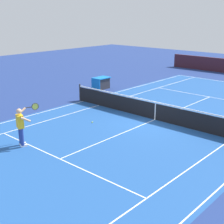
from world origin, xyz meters
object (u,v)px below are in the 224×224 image
tennis_player_near (21,125)px  tennis_ball (92,122)px  equipment_cart_tarped (101,83)px  tennis_net (155,111)px

tennis_player_near → tennis_ball: (-4.05, 0.08, -0.90)m
tennis_player_near → equipment_cart_tarped: bearing=-153.7°
tennis_net → tennis_player_near: 6.99m
tennis_player_near → tennis_ball: tennis_player_near is taller
equipment_cart_tarped → tennis_player_near: bearing=26.3°
tennis_net → tennis_player_near: size_ratio=6.89×
tennis_net → tennis_ball: (2.57, -2.11, -0.46)m
tennis_player_near → tennis_ball: 4.15m
tennis_net → equipment_cart_tarped: size_ratio=9.36×
tennis_net → tennis_ball: tennis_net is taller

